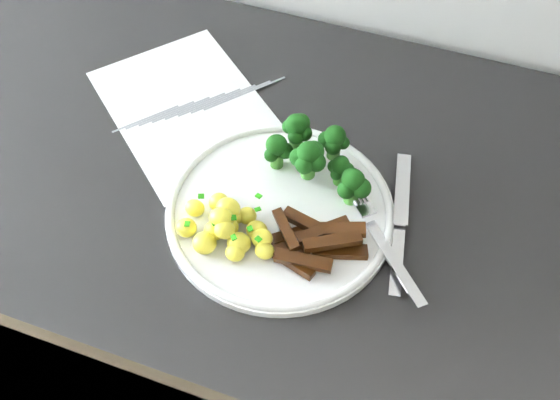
# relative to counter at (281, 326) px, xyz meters

# --- Properties ---
(counter) EXTENTS (2.41, 0.60, 0.90)m
(counter) POSITION_rel_counter_xyz_m (0.00, 0.00, 0.00)
(counter) COLOR black
(counter) RESTS_ON ground
(recipe_paper) EXTENTS (0.34, 0.33, 0.00)m
(recipe_paper) POSITION_rel_counter_xyz_m (-0.16, 0.06, 0.45)
(recipe_paper) COLOR silver
(recipe_paper) RESTS_ON counter
(plate) EXTENTS (0.28, 0.28, 0.02)m
(plate) POSITION_rel_counter_xyz_m (0.02, -0.06, 0.46)
(plate) COLOR white
(plate) RESTS_ON counter
(broccoli) EXTENTS (0.14, 0.10, 0.07)m
(broccoli) POSITION_rel_counter_xyz_m (0.05, 0.01, 0.50)
(broccoli) COLOR #2B611A
(broccoli) RESTS_ON plate
(potatoes) EXTENTS (0.12, 0.09, 0.04)m
(potatoes) POSITION_rel_counter_xyz_m (-0.02, -0.12, 0.48)
(potatoes) COLOR yellow
(potatoes) RESTS_ON plate
(beef_strips) EXTENTS (0.13, 0.09, 0.03)m
(beef_strips) POSITION_rel_counter_xyz_m (0.08, -0.10, 0.47)
(beef_strips) COLOR black
(beef_strips) RESTS_ON plate
(fork) EXTENTS (0.14, 0.15, 0.02)m
(fork) POSITION_rel_counter_xyz_m (0.15, -0.07, 0.47)
(fork) COLOR silver
(fork) RESTS_ON plate
(knife) EXTENTS (0.05, 0.21, 0.02)m
(knife) POSITION_rel_counter_xyz_m (0.17, -0.05, 0.46)
(knife) COLOR silver
(knife) RESTS_ON plate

